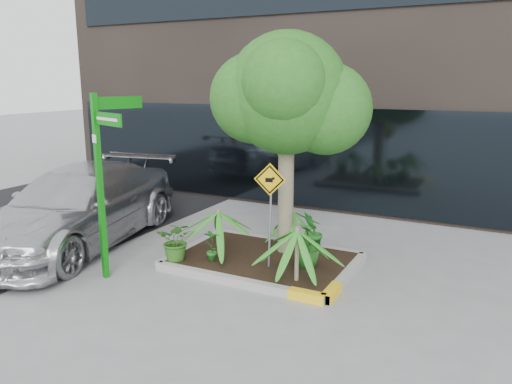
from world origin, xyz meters
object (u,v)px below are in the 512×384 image
at_px(street_sign_post, 104,167).
at_px(cattle_sign, 270,197).
at_px(parked_car, 79,206).
at_px(tree, 287,93).

bearing_deg(street_sign_post, cattle_sign, 50.70).
bearing_deg(parked_car, tree, 4.57).
distance_m(street_sign_post, cattle_sign, 2.85).
xyz_separation_m(tree, street_sign_post, (-2.33, -2.30, -1.18)).
distance_m(tree, parked_car, 4.96).
height_order(tree, parked_car, tree).
height_order(parked_car, street_sign_post, street_sign_post).
bearing_deg(cattle_sign, parked_car, 171.96).
bearing_deg(parked_car, street_sign_post, -41.98).
distance_m(parked_car, street_sign_post, 2.50).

